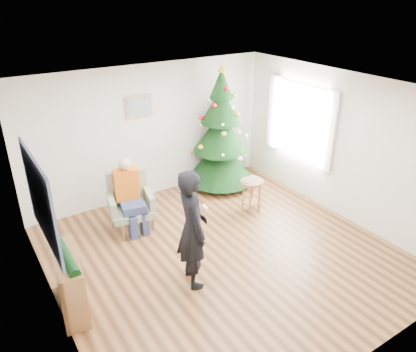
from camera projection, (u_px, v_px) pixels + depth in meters
floor at (223, 254)px, 6.43m from camera, size 5.00×5.00×0.00m
ceiling at (226, 91)px, 5.32m from camera, size 5.00×5.00×0.00m
wall_back at (150, 132)px, 7.78m from camera, size 5.00×0.00×5.00m
wall_front at (371, 273)px, 3.98m from camera, size 5.00×0.00×5.00m
wall_left at (46, 231)px, 4.65m from camera, size 0.00×5.00×5.00m
wall_right at (341, 146)px, 7.11m from camera, size 0.00×5.00×5.00m
window_panel at (300, 121)px, 7.77m from camera, size 0.04×1.30×1.40m
curtains at (299, 121)px, 7.75m from camera, size 0.05×1.75×1.50m
christmas_tree at (221, 134)px, 8.19m from camera, size 1.40×1.40×2.53m
stool at (251, 196)px, 7.51m from camera, size 0.42×0.42×0.63m
laptop at (252, 180)px, 7.38m from camera, size 0.41×0.34×0.03m
armchair at (131, 209)px, 7.00m from camera, size 0.83×0.79×0.99m
seated_person at (130, 195)px, 6.82m from camera, size 0.47×0.63×1.30m
standing_man at (192, 229)px, 5.48m from camera, size 0.54×0.71×1.75m
game_controller at (205, 207)px, 5.42m from camera, size 0.06×0.13×0.04m
console at (70, 282)px, 5.20m from camera, size 0.44×1.03×0.80m
garland at (65, 256)px, 5.03m from camera, size 0.14×0.90×0.14m
tapestry at (40, 201)px, 4.79m from camera, size 0.03×1.50×1.15m
framed_picture at (139, 106)px, 7.42m from camera, size 0.52×0.05×0.42m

